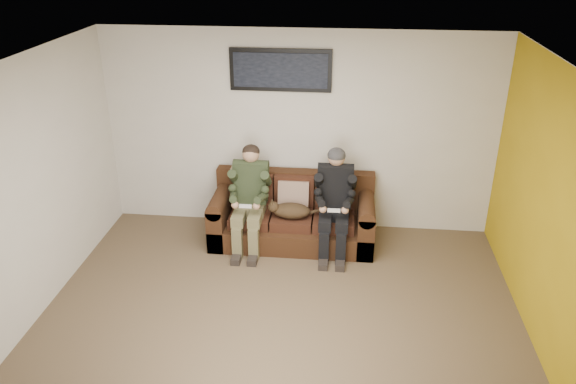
# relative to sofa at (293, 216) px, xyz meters

# --- Properties ---
(floor) EXTENTS (5.00, 5.00, 0.00)m
(floor) POSITION_rel_sofa_xyz_m (0.03, -1.82, -0.32)
(floor) COLOR brown
(floor) RESTS_ON ground
(ceiling) EXTENTS (5.00, 5.00, 0.00)m
(ceiling) POSITION_rel_sofa_xyz_m (0.03, -1.82, 2.28)
(ceiling) COLOR silver
(ceiling) RESTS_ON ground
(wall_back) EXTENTS (5.00, 0.00, 5.00)m
(wall_back) POSITION_rel_sofa_xyz_m (0.03, 0.43, 0.98)
(wall_back) COLOR beige
(wall_back) RESTS_ON ground
(wall_left) EXTENTS (0.00, 4.50, 4.50)m
(wall_left) POSITION_rel_sofa_xyz_m (-2.47, -1.82, 0.98)
(wall_left) COLOR beige
(wall_left) RESTS_ON ground
(wall_right) EXTENTS (0.00, 4.50, 4.50)m
(wall_right) POSITION_rel_sofa_xyz_m (2.53, -1.82, 0.98)
(wall_right) COLOR beige
(wall_right) RESTS_ON ground
(accent_wall_right) EXTENTS (0.00, 4.50, 4.50)m
(accent_wall_right) POSITION_rel_sofa_xyz_m (2.52, -1.82, 0.98)
(accent_wall_right) COLOR #AF8E11
(accent_wall_right) RESTS_ON ground
(sofa) EXTENTS (2.04, 0.88, 0.84)m
(sofa) POSITION_rel_sofa_xyz_m (0.00, 0.00, 0.00)
(sofa) COLOR #382011
(sofa) RESTS_ON ground
(throw_pillow) EXTENTS (0.39, 0.19, 0.39)m
(throw_pillow) POSITION_rel_sofa_xyz_m (-0.00, 0.04, 0.28)
(throw_pillow) COLOR #957562
(throw_pillow) RESTS_ON sofa
(throw_blanket) EXTENTS (0.42, 0.20, 0.07)m
(throw_blanket) POSITION_rel_sofa_xyz_m (-0.62, 0.26, 0.52)
(throw_blanket) COLOR #BDAC8B
(throw_blanket) RESTS_ON sofa
(person_left) EXTENTS (0.51, 0.87, 1.26)m
(person_left) POSITION_rel_sofa_xyz_m (-0.52, -0.17, 0.39)
(person_left) COLOR #6C6643
(person_left) RESTS_ON sofa
(person_right) EXTENTS (0.51, 0.86, 1.27)m
(person_right) POSITION_rel_sofa_xyz_m (0.52, -0.17, 0.39)
(person_right) COLOR black
(person_right) RESTS_ON sofa
(cat) EXTENTS (0.66, 0.26, 0.24)m
(cat) POSITION_rel_sofa_xyz_m (-0.02, -0.22, 0.19)
(cat) COLOR #47321B
(cat) RESTS_ON sofa
(framed_poster) EXTENTS (1.25, 0.05, 0.52)m
(framed_poster) POSITION_rel_sofa_xyz_m (-0.20, 0.39, 1.78)
(framed_poster) COLOR black
(framed_poster) RESTS_ON wall_back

